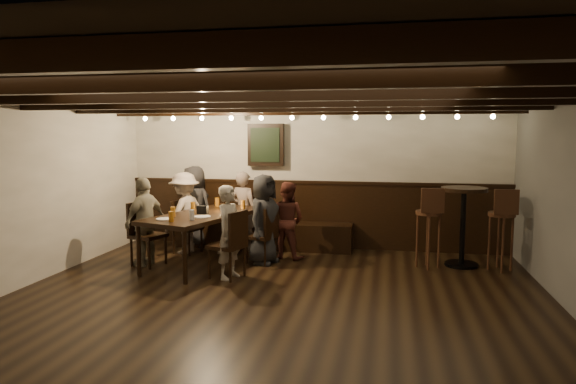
% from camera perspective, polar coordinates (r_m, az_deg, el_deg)
% --- Properties ---
extents(room, '(7.00, 7.00, 7.00)m').
position_cam_1_polar(room, '(7.57, -0.78, -0.08)').
color(room, black).
rests_on(room, ground).
extents(dining_table, '(1.47, 2.22, 0.77)m').
position_cam_1_polar(dining_table, '(7.71, -9.22, -2.82)').
color(dining_table, black).
rests_on(dining_table, floor).
extents(chair_left_near, '(0.49, 0.49, 0.86)m').
position_cam_1_polar(chair_left_near, '(8.57, -11.19, -4.92)').
color(chair_left_near, black).
rests_on(chair_left_near, floor).
extents(chair_left_far, '(0.53, 0.53, 0.94)m').
position_cam_1_polar(chair_left_far, '(7.91, -15.33, -5.81)').
color(chair_left_far, black).
rests_on(chair_left_far, floor).
extents(chair_right_near, '(0.49, 0.49, 0.86)m').
position_cam_1_polar(chair_right_near, '(7.76, -2.88, -6.00)').
color(chair_right_near, black).
rests_on(chair_right_near, floor).
extents(chair_right_far, '(0.52, 0.52, 0.92)m').
position_cam_1_polar(chair_right_far, '(7.02, -6.67, -7.22)').
color(chair_right_far, black).
rests_on(chair_right_far, floor).
extents(person_bench_left, '(0.78, 0.62, 1.39)m').
position_cam_1_polar(person_bench_left, '(8.96, -10.34, -1.58)').
color(person_bench_left, '#28272A').
rests_on(person_bench_left, floor).
extents(person_bench_centre, '(0.55, 0.44, 1.32)m').
position_cam_1_polar(person_bench_centre, '(8.56, -4.97, -2.11)').
color(person_bench_centre, gray).
rests_on(person_bench_centre, floor).
extents(person_bench_right, '(0.69, 0.60, 1.20)m').
position_cam_1_polar(person_bench_right, '(7.99, -0.12, -3.14)').
color(person_bench_right, '#58271E').
rests_on(person_bench_right, floor).
extents(person_left_near, '(0.71, 0.96, 1.32)m').
position_cam_1_polar(person_left_near, '(8.52, -11.41, -2.27)').
color(person_left_near, '#B3A397').
rests_on(person_left_near, floor).
extents(person_left_far, '(0.53, 0.83, 1.31)m').
position_cam_1_polar(person_left_far, '(7.86, -15.58, -3.15)').
color(person_left_far, gray).
rests_on(person_left_far, floor).
extents(person_right_near, '(0.60, 0.75, 1.34)m').
position_cam_1_polar(person_right_near, '(7.67, -2.70, -3.03)').
color(person_right_near, black).
rests_on(person_right_near, floor).
extents(person_right_far, '(0.42, 0.53, 1.26)m').
position_cam_1_polar(person_right_far, '(6.93, -6.50, -4.45)').
color(person_right_far, '#ACA492').
rests_on(person_right_far, floor).
extents(pint_a, '(0.07, 0.07, 0.14)m').
position_cam_1_polar(pint_a, '(8.41, -7.88, -1.10)').
color(pint_a, '#BF7219').
rests_on(pint_a, dining_table).
extents(pint_b, '(0.07, 0.07, 0.14)m').
position_cam_1_polar(pint_b, '(8.07, -5.03, -1.39)').
color(pint_b, '#BF7219').
rests_on(pint_b, dining_table).
extents(pint_c, '(0.07, 0.07, 0.14)m').
position_cam_1_polar(pint_c, '(7.95, -10.53, -1.60)').
color(pint_c, '#BF7219').
rests_on(pint_c, dining_table).
extents(pint_d, '(0.07, 0.07, 0.14)m').
position_cam_1_polar(pint_d, '(7.67, -6.55, -1.82)').
color(pint_d, silver).
rests_on(pint_d, dining_table).
extents(pint_e, '(0.07, 0.07, 0.14)m').
position_cam_1_polar(pint_e, '(7.48, -12.67, -2.15)').
color(pint_e, '#BF7219').
rests_on(pint_e, dining_table).
extents(pint_f, '(0.07, 0.07, 0.14)m').
position_cam_1_polar(pint_f, '(7.14, -10.63, -2.52)').
color(pint_f, silver).
rests_on(pint_f, dining_table).
extents(pint_g, '(0.07, 0.07, 0.14)m').
position_cam_1_polar(pint_g, '(7.04, -12.85, -2.69)').
color(pint_g, '#BF7219').
rests_on(pint_g, dining_table).
extents(plate_near, '(0.24, 0.24, 0.01)m').
position_cam_1_polar(plate_near, '(7.26, -13.52, -2.94)').
color(plate_near, white).
rests_on(plate_near, dining_table).
extents(plate_far, '(0.24, 0.24, 0.01)m').
position_cam_1_polar(plate_far, '(7.35, -9.52, -2.72)').
color(plate_far, white).
rests_on(plate_far, dining_table).
extents(condiment_caddy, '(0.15, 0.10, 0.12)m').
position_cam_1_polar(condiment_caddy, '(7.65, -9.46, -1.96)').
color(condiment_caddy, black).
rests_on(condiment_caddy, dining_table).
extents(candle, '(0.05, 0.05, 0.05)m').
position_cam_1_polar(candle, '(7.86, -7.22, -1.96)').
color(candle, beige).
rests_on(candle, dining_table).
extents(high_top_table, '(0.66, 0.66, 1.16)m').
position_cam_1_polar(high_top_table, '(7.91, 18.89, -2.40)').
color(high_top_table, black).
rests_on(high_top_table, floor).
extents(bar_stool_left, '(0.38, 0.41, 1.18)m').
position_cam_1_polar(bar_stool_left, '(7.71, 15.32, -4.96)').
color(bar_stool_left, '#392412').
rests_on(bar_stool_left, floor).
extents(bar_stool_right, '(0.37, 0.39, 1.18)m').
position_cam_1_polar(bar_stool_right, '(7.90, 22.56, -4.96)').
color(bar_stool_right, '#392412').
rests_on(bar_stool_right, floor).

